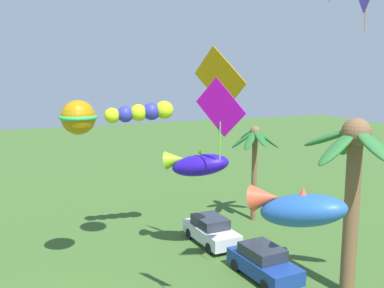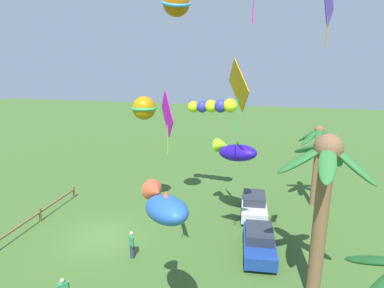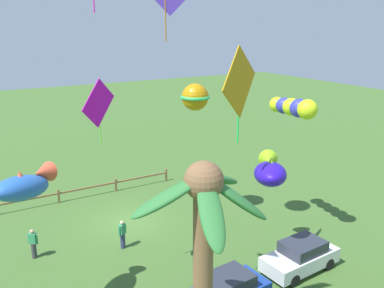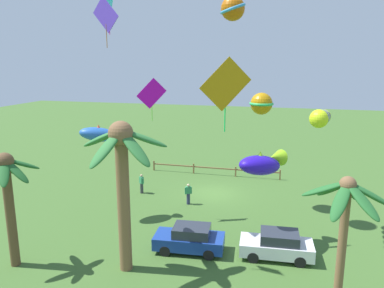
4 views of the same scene
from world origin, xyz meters
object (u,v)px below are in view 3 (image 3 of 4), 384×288
object	(u,v)px
parked_car_0	(301,256)
kite_diamond_0	(239,83)
palm_tree_0	(203,230)
kite_fish_6	(270,171)
spectator_1	(122,234)
kite_tube_3	(293,107)
kite_diamond_5	(99,104)
spectator_0	(33,243)
kite_fish_7	(25,185)
kite_ball_8	(195,97)

from	to	relation	value
parked_car_0	kite_diamond_0	size ratio (longest dim) A/B	0.98
palm_tree_0	parked_car_0	bearing A→B (deg)	-157.78
palm_tree_0	kite_fish_6	size ratio (longest dim) A/B	2.20
spectator_1	kite_tube_3	distance (m)	11.32
spectator_1	kite_tube_3	world-z (taller)	kite_tube_3
kite_diamond_5	spectator_1	bearing A→B (deg)	-122.30
kite_diamond_0	kite_tube_3	size ratio (longest dim) A/B	1.09
kite_diamond_5	parked_car_0	bearing A→B (deg)	156.71
spectator_1	kite_fish_6	world-z (taller)	kite_fish_6
kite_tube_3	kite_diamond_5	size ratio (longest dim) A/B	1.36
palm_tree_0	parked_car_0	world-z (taller)	palm_tree_0
palm_tree_0	spectator_0	world-z (taller)	palm_tree_0
kite_diamond_0	kite_tube_3	world-z (taller)	kite_diamond_0
spectator_0	spectator_1	bearing A→B (deg)	162.42
spectator_1	kite_fish_7	bearing A→B (deg)	35.62
kite_diamond_0	palm_tree_0	bearing A→B (deg)	44.11
spectator_0	kite_tube_3	xyz separation A→B (m)	(-13.04, 4.38, 6.51)
kite_diamond_0	kite_fish_6	world-z (taller)	kite_diamond_0
kite_tube_3	parked_car_0	bearing A→B (deg)	58.17
palm_tree_0	kite_diamond_0	world-z (taller)	kite_diamond_0
kite_fish_7	kite_ball_8	size ratio (longest dim) A/B	1.23
parked_car_0	spectator_1	xyz separation A→B (m)	(6.70, -6.33, 0.06)
parked_car_0	spectator_0	world-z (taller)	spectator_0
spectator_0	kite_tube_3	world-z (taller)	kite_tube_3
palm_tree_0	kite_ball_8	xyz separation A→B (m)	(-5.82, -10.34, 2.07)
parked_car_0	kite_fish_6	world-z (taller)	kite_fish_6
kite_tube_3	kite_fish_7	xyz separation A→B (m)	(13.72, 0.54, -1.50)
palm_tree_0	kite_ball_8	world-z (taller)	kite_ball_8
kite_fish_7	kite_ball_8	distance (m)	11.15
spectator_0	kite_fish_7	distance (m)	7.06
palm_tree_0	spectator_1	bearing A→B (deg)	-94.71
kite_diamond_5	kite_fish_6	size ratio (longest dim) A/B	0.79
palm_tree_0	spectator_0	size ratio (longest dim) A/B	4.87
kite_ball_8	kite_tube_3	bearing A→B (deg)	132.83
spectator_0	palm_tree_0	bearing A→B (deg)	108.16
palm_tree_0	kite_tube_3	size ratio (longest dim) A/B	2.06
parked_car_0	kite_ball_8	xyz separation A→B (m)	(1.64, -7.29, 6.84)
spectator_0	spectator_1	world-z (taller)	same
kite_fish_7	palm_tree_0	bearing A→B (deg)	125.90
palm_tree_0	kite_diamond_5	size ratio (longest dim) A/B	2.80
kite_ball_8	parked_car_0	bearing A→B (deg)	102.72
spectator_1	parked_car_0	bearing A→B (deg)	136.63
spectator_0	kite_diamond_0	bearing A→B (deg)	139.91
kite_diamond_5	kite_ball_8	xyz separation A→B (m)	(-6.76, -3.67, -0.83)
spectator_1	kite_tube_3	bearing A→B (deg)	160.93
kite_diamond_5	kite_fish_6	distance (m)	8.48
parked_car_0	kite_diamond_0	world-z (taller)	kite_diamond_0
spectator_0	spectator_1	xyz separation A→B (m)	(-4.29, 1.36, 0.00)
kite_fish_6	kite_fish_7	world-z (taller)	kite_fish_7
palm_tree_0	kite_diamond_0	distance (m)	7.03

